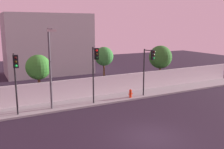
% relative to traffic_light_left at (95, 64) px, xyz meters
% --- Properties ---
extents(ground_plane, '(80.00, 80.00, 0.00)m').
position_rel_traffic_light_left_xyz_m(ground_plane, '(0.58, -6.96, -3.63)').
color(ground_plane, black).
extents(sidewalk, '(36.00, 2.40, 0.15)m').
position_rel_traffic_light_left_xyz_m(sidewalk, '(0.58, 1.24, -3.55)').
color(sidewalk, gray).
rests_on(sidewalk, ground).
extents(perimeter_wall, '(36.00, 0.18, 1.80)m').
position_rel_traffic_light_left_xyz_m(perimeter_wall, '(0.58, 2.53, -2.58)').
color(perimeter_wall, silver).
rests_on(perimeter_wall, sidewalk).
extents(traffic_light_left, '(0.42, 1.35, 4.78)m').
position_rel_traffic_light_left_xyz_m(traffic_light_left, '(0.00, 0.00, 0.00)').
color(traffic_light_left, black).
rests_on(traffic_light_left, sidewalk).
extents(traffic_light_center, '(0.34, 1.28, 4.56)m').
position_rel_traffic_light_left_xyz_m(traffic_light_center, '(-6.07, 0.03, -0.15)').
color(traffic_light_center, black).
rests_on(traffic_light_center, sidewalk).
extents(traffic_light_right, '(0.45, 1.29, 4.40)m').
position_rel_traffic_light_left_xyz_m(traffic_light_right, '(5.35, 0.01, -0.26)').
color(traffic_light_right, black).
rests_on(traffic_light_right, sidewalk).
extents(street_lamp_curbside, '(0.62, 1.98, 6.32)m').
position_rel_traffic_light_left_xyz_m(street_lamp_curbside, '(-3.48, 0.52, 0.30)').
color(street_lamp_curbside, '#4C4C51').
rests_on(street_lamp_curbside, sidewalk).
extents(fire_hydrant, '(0.44, 0.26, 0.76)m').
position_rel_traffic_light_left_xyz_m(fire_hydrant, '(3.78, 0.57, -3.07)').
color(fire_hydrant, red).
rests_on(fire_hydrant, sidewalk).
extents(roadside_tree_midleft, '(2.18, 2.18, 4.19)m').
position_rel_traffic_light_left_xyz_m(roadside_tree_midleft, '(-3.76, 3.66, -0.56)').
color(roadside_tree_midleft, brown).
rests_on(roadside_tree_midleft, ground).
extents(roadside_tree_midright, '(1.85, 1.85, 4.61)m').
position_rel_traffic_light_left_xyz_m(roadside_tree_midright, '(2.59, 3.66, 0.02)').
color(roadside_tree_midright, brown).
rests_on(roadside_tree_midright, ground).
extents(roadside_tree_rightmost, '(2.54, 2.54, 4.48)m').
position_rel_traffic_light_left_xyz_m(roadside_tree_rightmost, '(9.55, 3.66, -0.43)').
color(roadside_tree_rightmost, brown).
rests_on(roadside_tree_rightmost, ground).
extents(low_building_distant, '(11.35, 6.00, 8.20)m').
position_rel_traffic_light_left_xyz_m(low_building_distant, '(0.36, 16.53, 0.47)').
color(low_building_distant, '#9A9A9A').
rests_on(low_building_distant, ground).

